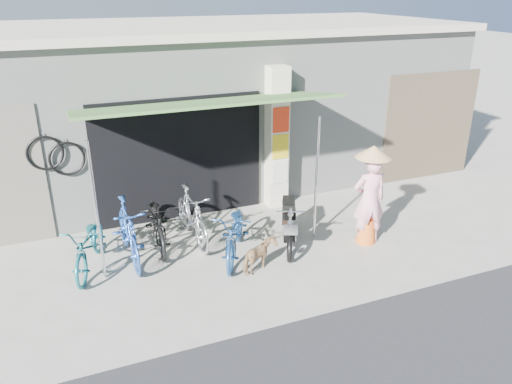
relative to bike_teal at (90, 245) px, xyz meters
name	(u,v)px	position (x,y,z in m)	size (l,w,h in m)	color
ground	(288,264)	(3.16, -1.13, -0.45)	(80.00, 80.00, 0.00)	#A39F93
bicycle_shop	(201,101)	(3.16, 3.96, 1.38)	(12.30, 5.30, 3.66)	#A7ACA4
shop_pillar	(276,138)	(4.01, 1.32, 1.04)	(0.42, 0.44, 3.00)	beige
awning	(206,106)	(2.26, 0.50, 2.06)	(4.60, 1.88, 2.72)	#3E692F
neighbour_right	(429,126)	(8.16, 1.46, 0.85)	(2.60, 0.06, 2.60)	brown
bike_teal	(90,245)	(0.00, 0.00, 0.00)	(0.60, 1.73, 0.91)	#17646B
bike_blue	(128,232)	(0.65, 0.06, 0.09)	(0.51, 1.81, 1.09)	#224B9D
bike_black	(158,222)	(1.24, 0.40, 0.03)	(0.64, 1.83, 0.96)	black
bike_silver	(192,216)	(1.85, 0.31, 0.07)	(0.49, 1.73, 1.04)	silver
bike_navy	(236,232)	(2.41, -0.53, 0.02)	(0.64, 1.82, 0.96)	navy
street_dog	(259,256)	(2.61, -1.15, -0.17)	(0.31, 0.67, 0.57)	tan
moped	(289,223)	(3.48, -0.46, -0.02)	(0.85, 1.60, 0.96)	black
nun	(369,196)	(4.86, -0.94, 0.47)	(0.68, 0.64, 1.89)	#FAA9B8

